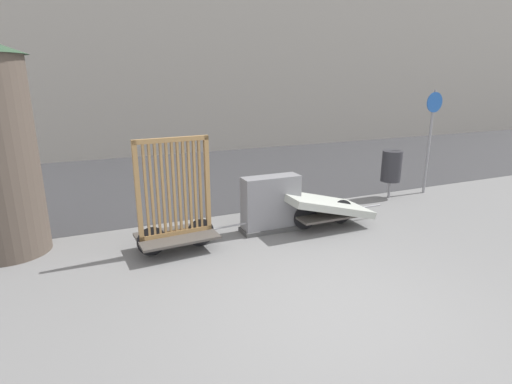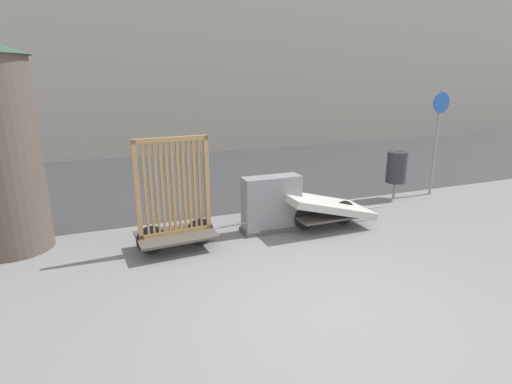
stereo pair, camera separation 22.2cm
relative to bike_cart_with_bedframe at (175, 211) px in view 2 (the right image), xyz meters
name	(u,v)px [view 2 (the right image)]	position (x,y,z in m)	size (l,w,h in m)	color
ground_plane	(332,311)	(1.40, -2.50, -0.66)	(60.00, 60.00, 0.00)	slate
road_strip	(193,176)	(1.40, 4.98, -0.65)	(56.00, 7.26, 0.01)	#38383A
bike_cart_with_bedframe	(175,211)	(0.00, 0.00, 0.00)	(1.97, 0.88, 1.85)	#4C4742
bike_cart_with_mattress	(326,206)	(2.80, 0.00, -0.25)	(2.17, 0.96, 0.72)	#4C4742
utility_cabinet	(271,206)	(1.78, 0.21, -0.19)	(1.12, 0.41, 1.02)	#4C4C4C
trash_bin	(396,167)	(5.24, 1.00, 0.09)	(0.45, 0.45, 1.11)	gray
sign_post	(437,131)	(6.32, 0.99, 0.88)	(0.46, 0.06, 2.46)	gray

